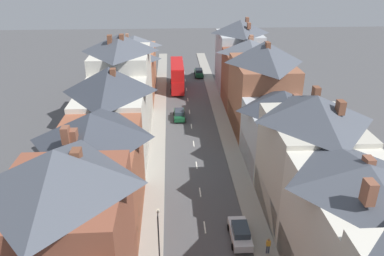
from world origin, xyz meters
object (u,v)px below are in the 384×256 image
at_px(street_lamp, 159,238).
at_px(car_parked_left_a, 179,114).
at_px(car_parked_right_a, 199,73).
at_px(car_near_blue, 240,233).
at_px(double_decker_bus_lead, 177,75).
at_px(pedestrian_mid_left, 268,245).

bearing_deg(street_lamp, car_parked_left_a, 85.63).
height_order(car_parked_right_a, street_lamp, street_lamp).
distance_m(car_near_blue, car_parked_right_a, 52.71).
distance_m(car_parked_left_a, car_parked_right_a, 24.18).
height_order(double_decker_bus_lead, car_parked_left_a, double_decker_bus_lead).
bearing_deg(car_parked_left_a, car_parked_right_a, 78.31).
distance_m(car_parked_right_a, pedestrian_mid_left, 54.74).
relative_size(car_parked_right_a, street_lamp, 0.83).
bearing_deg(car_near_blue, car_parked_left_a, 99.58).
xyz_separation_m(car_parked_left_a, street_lamp, (-2.45, -32.07, 2.44)).
distance_m(double_decker_bus_lead, pedestrian_mid_left, 46.94).
height_order(double_decker_bus_lead, car_near_blue, double_decker_bus_lead).
bearing_deg(car_parked_right_a, street_lamp, -97.51).
distance_m(double_decker_bus_lead, car_parked_right_a, 9.86).
bearing_deg(street_lamp, pedestrian_mid_left, 6.26).
bearing_deg(car_near_blue, pedestrian_mid_left, -43.01).
bearing_deg(double_decker_bus_lead, street_lamp, -92.95).
relative_size(car_parked_left_a, car_parked_right_a, 0.99).
bearing_deg(pedestrian_mid_left, street_lamp, -173.74).
xyz_separation_m(double_decker_bus_lead, car_parked_right_a, (4.91, 8.33, -1.97)).
distance_m(car_near_blue, pedestrian_mid_left, 2.93).
bearing_deg(street_lamp, car_near_blue, 22.42).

